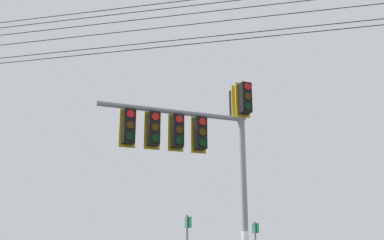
{
  "coord_description": "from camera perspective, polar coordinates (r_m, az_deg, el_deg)",
  "views": [
    {
      "loc": [
        3.67,
        10.85,
        1.94
      ],
      "look_at": [
        1.04,
        -0.73,
        5.49
      ],
      "focal_mm": 41.69,
      "sensor_mm": 36.0,
      "label": 1
    }
  ],
  "objects": [
    {
      "name": "signal_mast_assembly",
      "position": [
        12.37,
        1.53,
        -2.86
      ],
      "size": [
        4.38,
        1.12,
        6.74
      ],
      "color": "gray",
      "rests_on": "ground"
    },
    {
      "name": "overhead_wire_span",
      "position": [
        14.54,
        0.12,
        12.59
      ],
      "size": [
        28.66,
        12.79,
        1.97
      ],
      "color": "black"
    }
  ]
}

